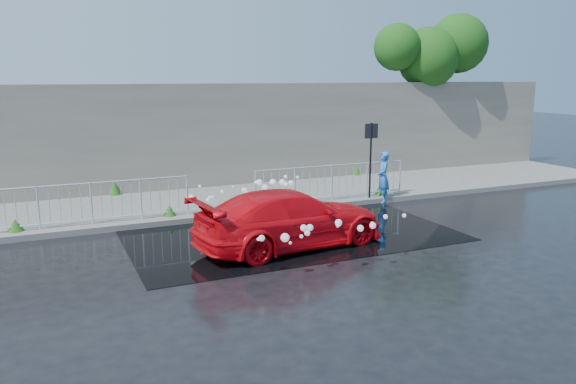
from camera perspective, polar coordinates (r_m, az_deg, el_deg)
name	(u,v)px	position (r m, az deg, el deg)	size (l,w,h in m)	color
ground	(287,246)	(13.18, -0.13, -5.49)	(90.00, 90.00, 0.00)	black
pavement	(222,200)	(17.70, -6.70, -0.84)	(30.00, 4.00, 0.15)	#5B5B57
curb	(244,214)	(15.85, -4.53, -2.26)	(30.00, 0.25, 0.16)	#5B5B57
retaining_wall	(202,135)	(19.50, -8.77, 5.70)	(30.00, 0.60, 3.50)	#676157
puddle	(289,233)	(14.25, 0.08, -4.14)	(8.00, 5.00, 0.01)	black
sign_post	(371,148)	(17.46, 8.41, 4.44)	(0.45, 0.06, 2.50)	black
tree	(435,51)	(24.13, 14.67, 13.66)	(5.13, 2.46, 6.41)	#332114
railing_left	(91,202)	(15.24, -19.35, -0.94)	(5.05, 0.05, 1.10)	silver
railing_right	(332,181)	(17.22, 4.49, 1.10)	(5.05, 0.05, 1.10)	silver
weeds	(224,195)	(17.22, -6.55, -0.31)	(12.17, 3.93, 0.43)	#1F4E14
water_spray	(280,202)	(14.10, -0.77, -1.05)	(3.65, 5.54, 0.98)	white
red_car	(291,219)	(12.97, 0.27, -2.72)	(1.87, 4.59, 1.33)	red
person	(383,177)	(17.74, 9.64, 1.49)	(0.58, 0.38, 1.60)	blue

